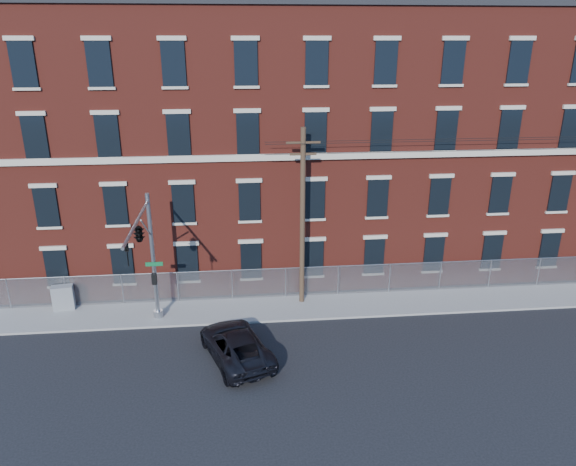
% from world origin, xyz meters
% --- Properties ---
extents(ground, '(140.00, 140.00, 0.00)m').
position_xyz_m(ground, '(0.00, 0.00, 0.00)').
color(ground, black).
rests_on(ground, ground).
extents(sidewalk, '(65.00, 3.00, 0.12)m').
position_xyz_m(sidewalk, '(12.00, 5.00, 0.06)').
color(sidewalk, gray).
rests_on(sidewalk, ground).
extents(mill_building, '(55.30, 14.32, 16.30)m').
position_xyz_m(mill_building, '(12.00, 13.93, 8.15)').
color(mill_building, maroon).
rests_on(mill_building, ground).
extents(chain_link_fence, '(59.06, 0.06, 1.85)m').
position_xyz_m(chain_link_fence, '(12.00, 6.30, 1.06)').
color(chain_link_fence, '#A5A8AD').
rests_on(chain_link_fence, ground).
extents(traffic_signal_mast, '(0.90, 6.75, 7.00)m').
position_xyz_m(traffic_signal_mast, '(-6.00, 2.18, 5.39)').
color(traffic_signal_mast, '#9EA0A5').
rests_on(traffic_signal_mast, ground).
extents(utility_pole_near, '(1.80, 0.28, 10.00)m').
position_xyz_m(utility_pole_near, '(2.00, 5.60, 5.34)').
color(utility_pole_near, '#443222').
rests_on(utility_pole_near, ground).
extents(pickup_truck, '(4.04, 5.76, 1.46)m').
position_xyz_m(pickup_truck, '(-1.80, 0.30, 0.73)').
color(pickup_truck, black).
rests_on(pickup_truck, ground).
extents(utility_cabinet, '(1.20, 0.72, 1.41)m').
position_xyz_m(utility_cabinet, '(-11.36, 5.92, 0.83)').
color(utility_cabinet, slate).
rests_on(utility_cabinet, sidewalk).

